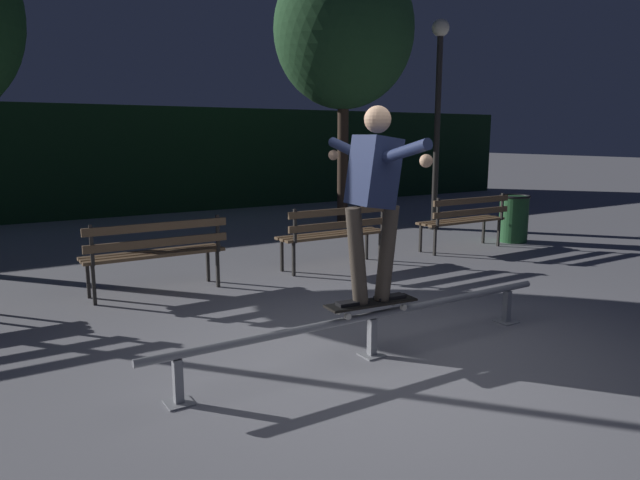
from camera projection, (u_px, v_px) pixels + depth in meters
name	position (u px, v px, depth m)	size (l,w,h in m)	color
ground_plane	(379.00, 360.00, 4.65)	(90.00, 90.00, 0.00)	gray
hedge_backdrop	(103.00, 161.00, 13.04)	(24.00, 1.20, 2.46)	black
grind_rail	(372.00, 322.00, 4.68)	(3.84, 0.18, 0.38)	gray
skateboard	(371.00, 303.00, 4.65)	(0.79, 0.26, 0.09)	black
skateboarder	(373.00, 188.00, 4.48)	(0.63, 1.41, 1.56)	black
park_bench_left_center	(156.00, 248.00, 6.49)	(1.60, 0.42, 0.88)	#282623
park_bench_right_center	(336.00, 230.00, 7.76)	(1.60, 0.42, 0.88)	#282623
park_bench_rightmost	(465.00, 217.00, 9.03)	(1.60, 0.42, 0.88)	#282623
tree_far_right	(344.00, 31.00, 11.15)	(2.74, 2.74, 5.32)	#3D2D23
lamp_post_right	(438.00, 98.00, 10.72)	(0.32, 0.32, 3.90)	#282623
trash_can	(514.00, 218.00, 9.77)	(0.52, 0.52, 0.80)	#23562D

